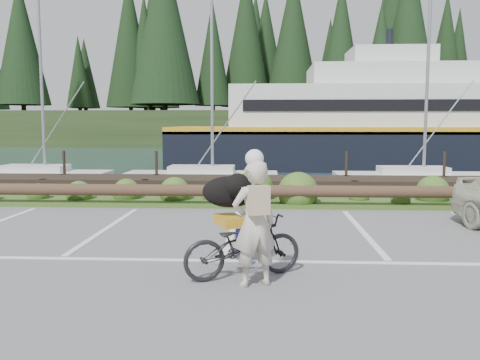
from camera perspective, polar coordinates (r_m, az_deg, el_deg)
name	(u,v)px	position (r m, az deg, el deg)	size (l,w,h in m)	color
ground	(225,254)	(8.46, -1.69, -8.35)	(72.00, 72.00, 0.00)	#5B5A5D
harbor_backdrop	(265,136)	(86.60, 2.84, 4.93)	(170.00, 160.00, 30.00)	#19323C
vegetation_strip	(241,202)	(13.64, 0.13, -2.49)	(34.00, 1.60, 0.10)	#3D5B21
log_rail	(240,208)	(12.96, -0.03, -3.19)	(32.00, 0.30, 0.60)	#443021
bicycle	(243,246)	(7.14, 0.34, -7.37)	(0.60, 1.73, 0.91)	black
cyclist	(254,224)	(6.70, 1.61, -4.93)	(0.61, 0.40, 1.68)	beige
dog	(229,192)	(7.53, -1.20, -1.34)	(0.81, 0.40, 0.47)	black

